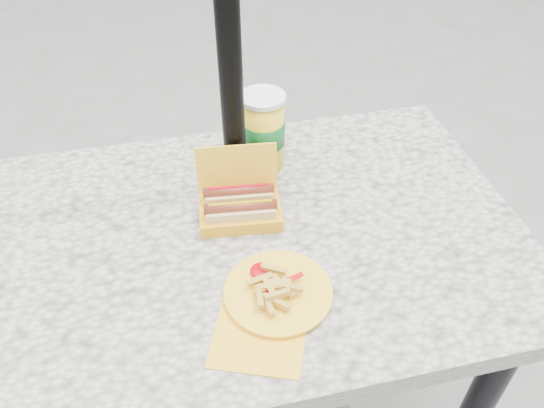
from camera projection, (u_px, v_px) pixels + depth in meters
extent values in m
plane|color=slate|center=(257.00, 402.00, 1.66)|extent=(60.00, 60.00, 0.00)
cube|color=beige|center=(250.00, 240.00, 1.17)|extent=(1.20, 0.80, 0.05)
cylinder|color=black|center=(480.00, 401.00, 1.29)|extent=(0.07, 0.07, 0.70)
cylinder|color=black|center=(67.00, 285.00, 1.56)|extent=(0.07, 0.07, 0.70)
cylinder|color=black|center=(386.00, 231.00, 1.72)|extent=(0.07, 0.07, 0.70)
cylinder|color=black|center=(229.00, 50.00, 1.04)|extent=(0.05, 0.05, 2.20)
cube|color=yellow|center=(240.00, 212.00, 1.18)|extent=(0.19, 0.14, 0.03)
cube|color=yellow|center=(237.00, 168.00, 1.18)|extent=(0.18, 0.04, 0.12)
cube|color=#D2BF7A|center=(241.00, 214.00, 1.15)|extent=(0.15, 0.06, 0.04)
cylinder|color=maroon|center=(240.00, 207.00, 1.13)|extent=(0.16, 0.04, 0.02)
cylinder|color=#BE9200|center=(240.00, 203.00, 1.13)|extent=(0.13, 0.02, 0.01)
cube|color=#D2BF7A|center=(239.00, 198.00, 1.19)|extent=(0.15, 0.06, 0.04)
cylinder|color=maroon|center=(239.00, 191.00, 1.17)|extent=(0.16, 0.04, 0.02)
cylinder|color=#B2000C|center=(238.00, 187.00, 1.17)|extent=(0.13, 0.02, 0.01)
cube|color=yellow|center=(260.00, 334.00, 0.96)|extent=(0.21, 0.21, 0.00)
cylinder|color=yellow|center=(278.00, 292.00, 1.02)|extent=(0.20, 0.20, 0.01)
cylinder|color=yellow|center=(278.00, 291.00, 1.02)|extent=(0.21, 0.21, 0.01)
cube|color=gold|center=(277.00, 295.00, 0.98)|extent=(0.05, 0.02, 0.01)
cube|color=gold|center=(260.00, 297.00, 0.99)|extent=(0.02, 0.05, 0.01)
cube|color=gold|center=(281.00, 284.00, 1.01)|extent=(0.03, 0.05, 0.01)
cube|color=gold|center=(260.00, 279.00, 1.02)|extent=(0.05, 0.02, 0.01)
cube|color=gold|center=(289.00, 287.00, 1.01)|extent=(0.01, 0.05, 0.01)
cube|color=gold|center=(278.00, 303.00, 0.98)|extent=(0.05, 0.04, 0.01)
cube|color=gold|center=(271.00, 289.00, 1.00)|extent=(0.02, 0.05, 0.01)
cube|color=gold|center=(266.00, 288.00, 1.01)|extent=(0.05, 0.04, 0.01)
cube|color=gold|center=(268.00, 305.00, 0.98)|extent=(0.02, 0.05, 0.01)
cube|color=gold|center=(271.00, 287.00, 1.00)|extent=(0.05, 0.02, 0.01)
cube|color=gold|center=(278.00, 283.00, 1.01)|extent=(0.05, 0.02, 0.01)
cube|color=gold|center=(290.00, 287.00, 1.00)|extent=(0.05, 0.03, 0.01)
cube|color=gold|center=(273.00, 269.00, 1.03)|extent=(0.05, 0.04, 0.01)
ellipsoid|color=#B2000C|center=(261.00, 271.00, 1.05)|extent=(0.04, 0.04, 0.01)
cube|color=red|center=(283.00, 282.00, 1.01)|extent=(0.09, 0.03, 0.00)
cylinder|color=yellow|center=(263.00, 134.00, 1.27)|extent=(0.10, 0.10, 0.19)
cylinder|color=#0F591F|center=(263.00, 132.00, 1.27)|extent=(0.10, 0.10, 0.06)
cylinder|color=white|center=(263.00, 97.00, 1.20)|extent=(0.11, 0.11, 0.01)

